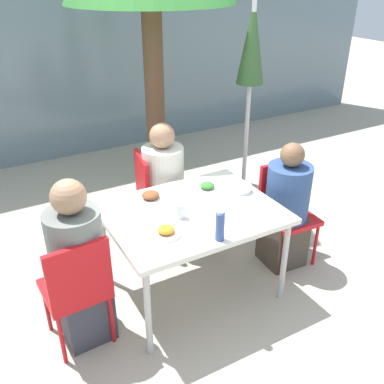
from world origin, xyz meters
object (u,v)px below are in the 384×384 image
at_px(chair_left, 77,285).
at_px(chair_far, 154,192).
at_px(bottle, 220,226).
at_px(chair_right, 285,205).
at_px(drinking_cup, 180,211).
at_px(person_right, 286,210).
at_px(salad_bowl, 241,188).
at_px(person_left, 79,268).
at_px(closed_umbrella, 251,63).
at_px(person_far, 164,189).

height_order(chair_left, chair_far, same).
distance_m(chair_far, bottle, 1.26).
xyz_separation_m(chair_right, drinking_cup, (-1.04, -0.08, 0.28)).
bearing_deg(person_right, salad_bowl, -13.84).
distance_m(person_left, salad_bowl, 1.37).
relative_size(person_left, bottle, 5.60).
height_order(chair_left, closed_umbrella, closed_umbrella).
height_order(chair_right, bottle, bottle).
relative_size(chair_far, closed_umbrella, 0.42).
relative_size(chair_far, salad_bowl, 5.63).
height_order(chair_right, drinking_cup, chair_right).
relative_size(person_far, drinking_cup, 10.88).
relative_size(chair_left, person_left, 0.72).
relative_size(chair_far, bottle, 4.01).
height_order(person_far, salad_bowl, person_far).
bearing_deg(closed_umbrella, salad_bowl, -127.27).
bearing_deg(chair_far, chair_left, -36.64).
bearing_deg(chair_right, salad_bowl, -2.01).
bearing_deg(closed_umbrella, person_far, -163.61).
relative_size(person_right, chair_far, 1.28).
bearing_deg(closed_umbrella, chair_right, -107.15).
bearing_deg(chair_far, closed_umbrella, 111.99).
bearing_deg(drinking_cup, person_left, -179.95).
bearing_deg(chair_left, drinking_cup, 2.81).
bearing_deg(person_far, chair_far, -121.92).
relative_size(chair_right, chair_far, 1.00).
bearing_deg(person_far, salad_bowl, 37.96).
xyz_separation_m(person_right, salad_bowl, (-0.38, 0.12, 0.25)).
xyz_separation_m(person_far, drinking_cup, (-0.24, -0.78, 0.25)).
height_order(chair_left, person_far, person_far).
xyz_separation_m(chair_left, drinking_cup, (0.79, 0.08, 0.28)).
bearing_deg(salad_bowl, person_far, 118.59).
relative_size(person_left, chair_far, 1.40).
height_order(chair_far, salad_bowl, chair_far).
xyz_separation_m(person_left, person_right, (1.73, 0.00, -0.05)).
bearing_deg(chair_far, person_right, 53.40).
distance_m(person_right, drinking_cup, 1.02).
distance_m(person_left, person_right, 1.73).
distance_m(closed_umbrella, bottle, 2.05).
distance_m(chair_far, person_far, 0.10).
bearing_deg(chair_left, bottle, -21.04).
distance_m(bottle, drinking_cup, 0.38).
xyz_separation_m(person_right, closed_umbrella, (0.37, 1.11, 0.96)).
relative_size(person_right, bottle, 5.14).
bearing_deg(person_right, bottle, 25.59).
relative_size(chair_right, salad_bowl, 5.63).
relative_size(bottle, salad_bowl, 1.40).
distance_m(chair_right, drinking_cup, 1.08).
xyz_separation_m(chair_far, closed_umbrella, (1.19, 0.27, 0.97)).
height_order(person_right, bottle, person_right).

